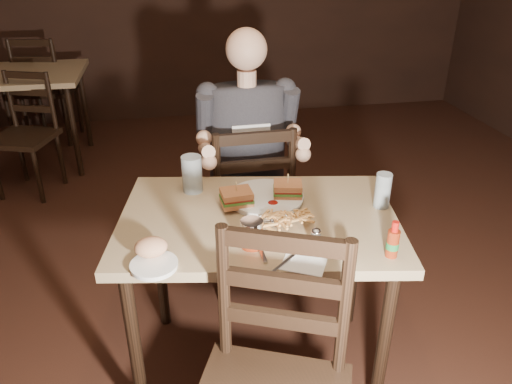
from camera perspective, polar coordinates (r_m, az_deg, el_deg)
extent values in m
plane|color=black|center=(2.41, -2.39, -18.56)|extent=(7.00, 7.00, 0.00)
cube|color=tan|center=(1.92, 0.28, -3.33)|extent=(1.17, 0.88, 0.04)
cylinder|color=black|center=(1.98, -13.62, -17.21)|extent=(0.05, 0.05, 0.73)
cylinder|color=black|center=(2.40, -10.95, -7.78)|extent=(0.05, 0.05, 0.73)
cylinder|color=black|center=(1.99, 14.31, -16.92)|extent=(0.05, 0.05, 0.73)
cylinder|color=black|center=(2.42, 11.18, -7.62)|extent=(0.05, 0.05, 0.73)
cube|color=tan|center=(4.39, -24.45, 12.14)|extent=(0.81, 0.81, 0.04)
cylinder|color=black|center=(4.87, -26.45, 8.29)|extent=(0.04, 0.04, 0.73)
cylinder|color=black|center=(4.13, -20.05, 6.43)|extent=(0.04, 0.04, 0.73)
cylinder|color=black|center=(4.73, -18.97, 9.16)|extent=(0.04, 0.04, 0.73)
cylinder|color=white|center=(2.02, 1.12, -0.75)|extent=(0.35, 0.35, 0.02)
ellipsoid|color=maroon|center=(1.96, 1.95, -1.23)|extent=(0.05, 0.05, 0.01)
cylinder|color=silver|center=(2.08, -7.32, 2.06)|extent=(0.10, 0.10, 0.16)
cylinder|color=silver|center=(2.01, 14.28, 0.16)|extent=(0.07, 0.07, 0.14)
cube|color=white|center=(1.66, 5.55, -7.96)|extent=(0.18, 0.18, 0.00)
cube|color=silver|center=(1.74, 0.27, -5.88)|extent=(0.02, 0.23, 0.01)
cube|color=silver|center=(1.64, 3.03, -8.26)|extent=(0.11, 0.10, 0.00)
cylinder|color=white|center=(1.66, -11.56, -8.30)|extent=(0.17, 0.17, 0.01)
ellipsoid|color=tan|center=(1.69, -11.93, -6.17)|extent=(0.12, 0.11, 0.06)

